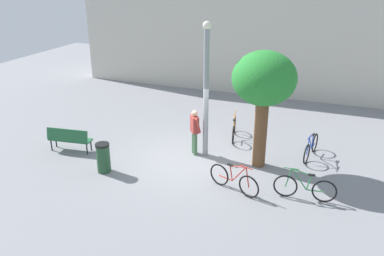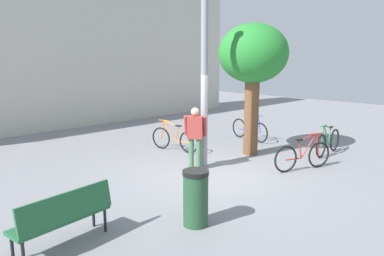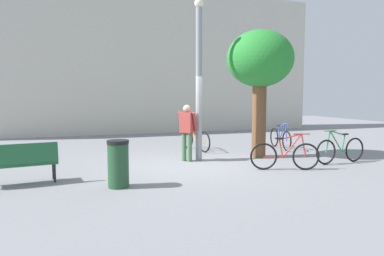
{
  "view_description": "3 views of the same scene",
  "coord_description": "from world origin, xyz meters",
  "px_view_note": "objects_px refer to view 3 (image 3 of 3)",
  "views": [
    {
      "loc": [
        4.52,
        -11.89,
        6.37
      ],
      "look_at": [
        -0.33,
        0.84,
        0.84
      ],
      "focal_mm": 37.44,
      "sensor_mm": 36.0,
      "label": 1
    },
    {
      "loc": [
        -6.78,
        -6.21,
        2.94
      ],
      "look_at": [
        0.31,
        1.0,
        1.0
      ],
      "focal_mm": 34.39,
      "sensor_mm": 36.0,
      "label": 2
    },
    {
      "loc": [
        -3.46,
        -9.52,
        1.98
      ],
      "look_at": [
        0.34,
        1.27,
        0.9
      ],
      "focal_mm": 33.75,
      "sensor_mm": 36.0,
      "label": 3
    }
  ],
  "objects_px": {
    "park_bench": "(19,160)",
    "trash_bin": "(118,164)",
    "bicycle_green": "(340,150)",
    "plaza_tree": "(260,62)",
    "lamppost": "(199,76)",
    "bicycle_blue": "(280,138)",
    "person_by_lamppost": "(187,129)",
    "bicycle_red": "(285,155)",
    "bicycle_orange": "(195,139)"
  },
  "relations": [
    {
      "from": "plaza_tree",
      "to": "bicycle_red",
      "type": "height_order",
      "value": "plaza_tree"
    },
    {
      "from": "park_bench",
      "to": "trash_bin",
      "type": "relative_size",
      "value": 1.63
    },
    {
      "from": "park_bench",
      "to": "bicycle_orange",
      "type": "distance_m",
      "value": 6.28
    },
    {
      "from": "lamppost",
      "to": "bicycle_blue",
      "type": "bearing_deg",
      "value": 17.43
    },
    {
      "from": "bicycle_green",
      "to": "park_bench",
      "type": "bearing_deg",
      "value": 178.06
    },
    {
      "from": "bicycle_blue",
      "to": "park_bench",
      "type": "bearing_deg",
      "value": -162.43
    },
    {
      "from": "plaza_tree",
      "to": "bicycle_orange",
      "type": "height_order",
      "value": "plaza_tree"
    },
    {
      "from": "park_bench",
      "to": "plaza_tree",
      "type": "bearing_deg",
      "value": 11.78
    },
    {
      "from": "plaza_tree",
      "to": "bicycle_orange",
      "type": "bearing_deg",
      "value": 125.89
    },
    {
      "from": "bicycle_red",
      "to": "trash_bin",
      "type": "relative_size",
      "value": 1.69
    },
    {
      "from": "bicycle_red",
      "to": "trash_bin",
      "type": "height_order",
      "value": "trash_bin"
    },
    {
      "from": "park_bench",
      "to": "bicycle_green",
      "type": "relative_size",
      "value": 0.91
    },
    {
      "from": "lamppost",
      "to": "trash_bin",
      "type": "bearing_deg",
      "value": -138.65
    },
    {
      "from": "bicycle_green",
      "to": "bicycle_blue",
      "type": "bearing_deg",
      "value": 91.84
    },
    {
      "from": "person_by_lamppost",
      "to": "trash_bin",
      "type": "distance_m",
      "value": 3.35
    },
    {
      "from": "trash_bin",
      "to": "plaza_tree",
      "type": "bearing_deg",
      "value": 25.98
    },
    {
      "from": "bicycle_orange",
      "to": "park_bench",
      "type": "bearing_deg",
      "value": -147.73
    },
    {
      "from": "bicycle_orange",
      "to": "trash_bin",
      "type": "relative_size",
      "value": 1.76
    },
    {
      "from": "plaza_tree",
      "to": "bicycle_blue",
      "type": "height_order",
      "value": "plaza_tree"
    },
    {
      "from": "plaza_tree",
      "to": "bicycle_orange",
      "type": "xyz_separation_m",
      "value": [
        -1.41,
        1.95,
        -2.58
      ]
    },
    {
      "from": "plaza_tree",
      "to": "bicycle_red",
      "type": "xyz_separation_m",
      "value": [
        -0.34,
        -1.97,
        -2.58
      ]
    },
    {
      "from": "park_bench",
      "to": "bicycle_red",
      "type": "height_order",
      "value": "bicycle_red"
    },
    {
      "from": "plaza_tree",
      "to": "bicycle_green",
      "type": "bearing_deg",
      "value": -44.79
    },
    {
      "from": "plaza_tree",
      "to": "trash_bin",
      "type": "xyz_separation_m",
      "value": [
        -4.7,
        -2.29,
        -2.46
      ]
    },
    {
      "from": "park_bench",
      "to": "bicycle_orange",
      "type": "height_order",
      "value": "bicycle_orange"
    },
    {
      "from": "lamppost",
      "to": "park_bench",
      "type": "distance_m",
      "value": 5.36
    },
    {
      "from": "person_by_lamppost",
      "to": "bicycle_orange",
      "type": "relative_size",
      "value": 0.94
    },
    {
      "from": "bicycle_green",
      "to": "trash_bin",
      "type": "distance_m",
      "value": 6.43
    },
    {
      "from": "plaza_tree",
      "to": "bicycle_blue",
      "type": "xyz_separation_m",
      "value": [
        1.6,
        1.23,
        -2.58
      ]
    },
    {
      "from": "lamppost",
      "to": "bicycle_blue",
      "type": "xyz_separation_m",
      "value": [
        3.58,
        1.12,
        -2.14
      ]
    },
    {
      "from": "bicycle_green",
      "to": "bicycle_orange",
      "type": "distance_m",
      "value": 4.78
    },
    {
      "from": "bicycle_blue",
      "to": "plaza_tree",
      "type": "bearing_deg",
      "value": -142.45
    },
    {
      "from": "park_bench",
      "to": "bicycle_red",
      "type": "distance_m",
      "value": 6.4
    },
    {
      "from": "person_by_lamppost",
      "to": "bicycle_red",
      "type": "bearing_deg",
      "value": -45.03
    },
    {
      "from": "bicycle_green",
      "to": "bicycle_orange",
      "type": "bearing_deg",
      "value": 130.54
    },
    {
      "from": "lamppost",
      "to": "bicycle_red",
      "type": "bearing_deg",
      "value": -51.83
    },
    {
      "from": "bicycle_orange",
      "to": "lamppost",
      "type": "bearing_deg",
      "value": -107.01
    },
    {
      "from": "bicycle_blue",
      "to": "bicycle_red",
      "type": "bearing_deg",
      "value": -121.31
    },
    {
      "from": "park_bench",
      "to": "bicycle_green",
      "type": "height_order",
      "value": "bicycle_green"
    },
    {
      "from": "bicycle_red",
      "to": "bicycle_blue",
      "type": "distance_m",
      "value": 3.74
    },
    {
      "from": "bicycle_orange",
      "to": "person_by_lamppost",
      "type": "bearing_deg",
      "value": -116.86
    },
    {
      "from": "person_by_lamppost",
      "to": "bicycle_green",
      "type": "bearing_deg",
      "value": -23.26
    },
    {
      "from": "lamppost",
      "to": "bicycle_blue",
      "type": "distance_m",
      "value": 4.32
    },
    {
      "from": "bicycle_red",
      "to": "bicycle_blue",
      "type": "relative_size",
      "value": 0.95
    },
    {
      "from": "bicycle_red",
      "to": "bicycle_orange",
      "type": "height_order",
      "value": "same"
    },
    {
      "from": "bicycle_blue",
      "to": "trash_bin",
      "type": "relative_size",
      "value": 1.77
    },
    {
      "from": "park_bench",
      "to": "trash_bin",
      "type": "distance_m",
      "value": 2.2
    },
    {
      "from": "trash_bin",
      "to": "bicycle_blue",
      "type": "bearing_deg",
      "value": 29.2
    },
    {
      "from": "person_by_lamppost",
      "to": "plaza_tree",
      "type": "xyz_separation_m",
      "value": [
        2.37,
        -0.06,
        2.0
      ]
    },
    {
      "from": "lamppost",
      "to": "bicycle_orange",
      "type": "xyz_separation_m",
      "value": [
        0.56,
        1.84,
        -2.14
      ]
    }
  ]
}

